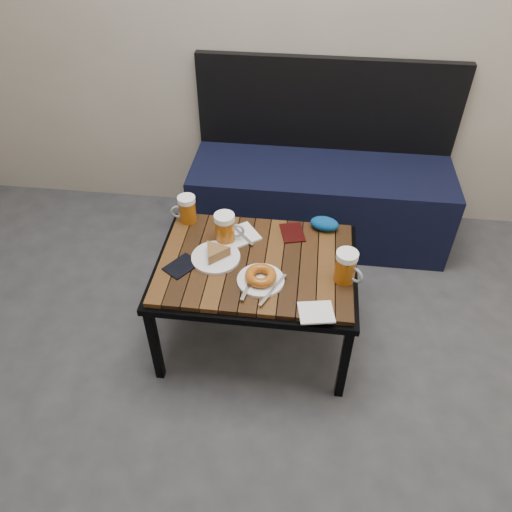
# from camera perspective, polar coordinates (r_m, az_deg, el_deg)

# --- Properties ---
(bench) EXTENTS (1.40, 0.50, 0.95)m
(bench) POSITION_cam_1_polar(r_m,az_deg,el_deg) (2.84, 7.28, 7.15)
(bench) COLOR black
(bench) RESTS_ON ground
(cafe_table) EXTENTS (0.84, 0.62, 0.47)m
(cafe_table) POSITION_cam_1_polar(r_m,az_deg,el_deg) (2.10, 0.00, -1.47)
(cafe_table) COLOR black
(cafe_table) RESTS_ON ground
(beer_mug_left) EXTENTS (0.12, 0.09, 0.13)m
(beer_mug_left) POSITION_cam_1_polar(r_m,az_deg,el_deg) (2.27, -7.92, 5.34)
(beer_mug_left) COLOR #A14F0D
(beer_mug_left) RESTS_ON cafe_table
(beer_mug_centre) EXTENTS (0.13, 0.09, 0.14)m
(beer_mug_centre) POSITION_cam_1_polar(r_m,az_deg,el_deg) (2.13, -3.50, 3.17)
(beer_mug_centre) COLOR #A14F0D
(beer_mug_centre) RESTS_ON cafe_table
(beer_mug_right) EXTENTS (0.13, 0.12, 0.14)m
(beer_mug_right) POSITION_cam_1_polar(r_m,az_deg,el_deg) (1.97, 10.26, -1.21)
(beer_mug_right) COLOR #A14F0D
(beer_mug_right) RESTS_ON cafe_table
(plate_pie) EXTENTS (0.20, 0.20, 0.06)m
(plate_pie) POSITION_cam_1_polar(r_m,az_deg,el_deg) (2.07, -4.64, 0.17)
(plate_pie) COLOR white
(plate_pie) RESTS_ON cafe_table
(plate_bagel) EXTENTS (0.19, 0.24, 0.05)m
(plate_bagel) POSITION_cam_1_polar(r_m,az_deg,el_deg) (1.97, 0.54, -2.50)
(plate_bagel) COLOR white
(plate_bagel) RESTS_ON cafe_table
(napkin_left) EXTENTS (0.19, 0.19, 0.01)m
(napkin_left) POSITION_cam_1_polar(r_m,az_deg,el_deg) (2.19, -1.71, 2.42)
(napkin_left) COLOR white
(napkin_left) RESTS_ON cafe_table
(napkin_right) EXTENTS (0.15, 0.13, 0.01)m
(napkin_right) POSITION_cam_1_polar(r_m,az_deg,el_deg) (1.88, 6.88, -6.42)
(napkin_right) COLOR white
(napkin_right) RESTS_ON cafe_table
(passport_navy) EXTENTS (0.15, 0.16, 0.01)m
(passport_navy) POSITION_cam_1_polar(r_m,az_deg,el_deg) (2.07, -8.50, -1.15)
(passport_navy) COLOR black
(passport_navy) RESTS_ON cafe_table
(passport_burgundy) EXTENTS (0.13, 0.15, 0.01)m
(passport_burgundy) POSITION_cam_1_polar(r_m,az_deg,el_deg) (2.21, 4.18, 2.67)
(passport_burgundy) COLOR black
(passport_burgundy) RESTS_ON cafe_table
(knit_pouch) EXTENTS (0.14, 0.11, 0.06)m
(knit_pouch) POSITION_cam_1_polar(r_m,az_deg,el_deg) (2.24, 7.83, 3.68)
(knit_pouch) COLOR navy
(knit_pouch) RESTS_ON cafe_table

